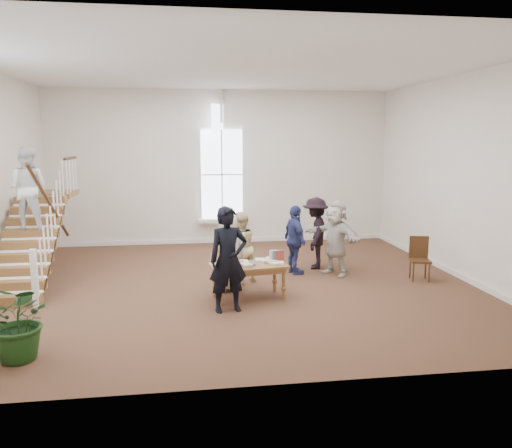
{
  "coord_description": "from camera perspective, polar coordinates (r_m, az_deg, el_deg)",
  "views": [
    {
      "loc": [
        -1.06,
        -10.3,
        3.07
      ],
      "look_at": [
        0.45,
        0.4,
        1.24
      ],
      "focal_mm": 35.0,
      "sensor_mm": 36.0,
      "label": 1
    }
  ],
  "objects": [
    {
      "name": "ground",
      "position": [
        10.8,
        -2.08,
        -6.89
      ],
      "size": [
        10.0,
        10.0,
        0.0
      ],
      "primitive_type": "plane",
      "color": "#49301C",
      "rests_on": "ground"
    },
    {
      "name": "side_chair",
      "position": [
        11.61,
        18.17,
        -3.48
      ],
      "size": [
        0.5,
        0.5,
        0.96
      ],
      "rotation": [
        0.0,
        0.0,
        -0.23
      ],
      "color": "#351E0E",
      "rests_on": "ground"
    },
    {
      "name": "woman_cluster_c",
      "position": [
        11.5,
        9.08,
        -1.57
      ],
      "size": [
        1.26,
        1.63,
        1.72
      ],
      "primitive_type": "imported",
      "rotation": [
        0.0,
        0.0,
        5.25
      ],
      "color": "beige",
      "rests_on": "ground"
    },
    {
      "name": "staircase",
      "position": [
        11.62,
        -24.37,
        1.59
      ],
      "size": [
        1.1,
        4.1,
        2.92
      ],
      "color": "brown",
      "rests_on": "ground"
    },
    {
      "name": "woman_cluster_b",
      "position": [
        12.03,
        6.81,
        -1.03
      ],
      "size": [
        0.95,
        1.25,
        1.72
      ],
      "primitive_type": "imported",
      "rotation": [
        0.0,
        0.0,
        4.4
      ],
      "color": "black",
      "rests_on": "ground"
    },
    {
      "name": "police_officer",
      "position": [
        8.94,
        -3.19,
        -4.08
      ],
      "size": [
        0.77,
        0.57,
        1.91
      ],
      "primitive_type": "imported",
      "rotation": [
        0.0,
        0.0,
        0.18
      ],
      "color": "black",
      "rests_on": "ground"
    },
    {
      "name": "floor_plant",
      "position": [
        7.82,
        -25.35,
        -9.97
      ],
      "size": [
        1.22,
        1.12,
        1.14
      ],
      "primitive_type": "imported",
      "rotation": [
        0.0,
        0.0,
        -0.25
      ],
      "color": "#153310",
      "rests_on": "ground"
    },
    {
      "name": "library_table",
      "position": [
        9.71,
        -0.78,
        -5.09
      ],
      "size": [
        1.55,
        0.95,
        0.74
      ],
      "rotation": [
        0.0,
        0.0,
        0.16
      ],
      "color": "brown",
      "rests_on": "ground"
    },
    {
      "name": "woman_cluster_a",
      "position": [
        11.47,
        4.48,
        -1.83
      ],
      "size": [
        0.6,
        1.0,
        1.59
      ],
      "primitive_type": "imported",
      "rotation": [
        0.0,
        0.0,
        1.81
      ],
      "color": "navy",
      "rests_on": "ground"
    },
    {
      "name": "room_shell",
      "position": [
        14.97,
        -3.84,
        -0.66
      ],
      "size": [
        10.49,
        10.0,
        10.0
      ],
      "color": "white",
      "rests_on": "ground"
    },
    {
      "name": "elderly_woman",
      "position": [
        10.2,
        -3.22,
        -3.24
      ],
      "size": [
        0.89,
        0.7,
        1.61
      ],
      "primitive_type": "imported",
      "rotation": [
        0.0,
        0.0,
        3.41
      ],
      "color": "beige",
      "rests_on": "ground"
    },
    {
      "name": "person_yellow",
      "position": [
        10.72,
        -1.84,
        -2.72
      ],
      "size": [
        0.95,
        0.9,
        1.56
      ],
      "primitive_type": "imported",
      "rotation": [
        0.0,
        0.0,
        3.69
      ],
      "color": "beige",
      "rests_on": "ground"
    }
  ]
}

